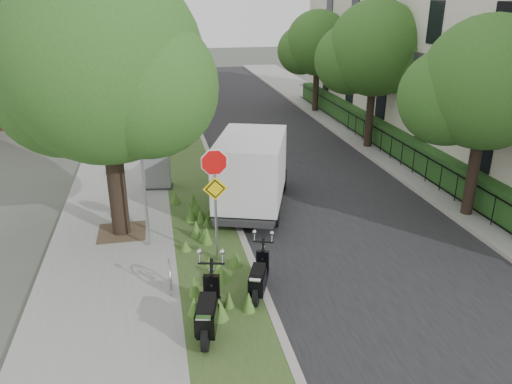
{
  "coord_description": "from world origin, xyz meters",
  "views": [
    {
      "loc": [
        -2.77,
        -11.25,
        6.76
      ],
      "look_at": [
        0.02,
        2.29,
        1.3
      ],
      "focal_mm": 35.0,
      "sensor_mm": 36.0,
      "label": 1
    }
  ],
  "objects_px": {
    "scooter_far": "(259,281)",
    "utility_cabinet": "(158,171)",
    "sign_assembly": "(215,183)",
    "box_truck": "(253,167)",
    "scooter_near": "(208,316)"
  },
  "relations": [
    {
      "from": "sign_assembly",
      "to": "scooter_far",
      "type": "distance_m",
      "value": 2.75
    },
    {
      "from": "scooter_far",
      "to": "utility_cabinet",
      "type": "bearing_deg",
      "value": 105.33
    },
    {
      "from": "scooter_near",
      "to": "scooter_far",
      "type": "height_order",
      "value": "scooter_near"
    },
    {
      "from": "sign_assembly",
      "to": "scooter_near",
      "type": "bearing_deg",
      "value": -100.76
    },
    {
      "from": "sign_assembly",
      "to": "scooter_far",
      "type": "bearing_deg",
      "value": -69.19
    },
    {
      "from": "scooter_far",
      "to": "utility_cabinet",
      "type": "relative_size",
      "value": 1.25
    },
    {
      "from": "sign_assembly",
      "to": "box_truck",
      "type": "relative_size",
      "value": 0.61
    },
    {
      "from": "scooter_far",
      "to": "box_truck",
      "type": "relative_size",
      "value": 0.31
    },
    {
      "from": "scooter_far",
      "to": "box_truck",
      "type": "distance_m",
      "value": 5.61
    },
    {
      "from": "sign_assembly",
      "to": "scooter_near",
      "type": "height_order",
      "value": "sign_assembly"
    },
    {
      "from": "scooter_near",
      "to": "utility_cabinet",
      "type": "xyz_separation_m",
      "value": [
        -0.8,
        9.0,
        0.17
      ]
    },
    {
      "from": "box_truck",
      "to": "utility_cabinet",
      "type": "distance_m",
      "value": 3.94
    },
    {
      "from": "scooter_far",
      "to": "utility_cabinet",
      "type": "height_order",
      "value": "utility_cabinet"
    },
    {
      "from": "sign_assembly",
      "to": "scooter_far",
      "type": "relative_size",
      "value": 1.96
    },
    {
      "from": "utility_cabinet",
      "to": "scooter_far",
      "type": "bearing_deg",
      "value": -74.67
    }
  ]
}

